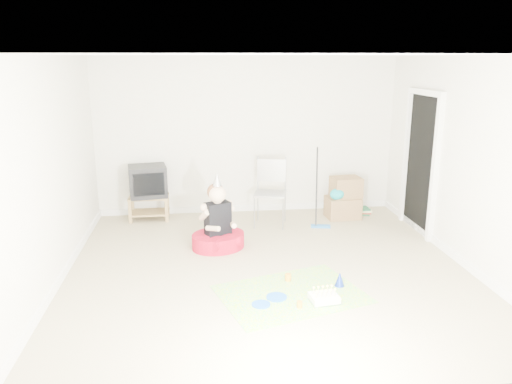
{
  "coord_description": "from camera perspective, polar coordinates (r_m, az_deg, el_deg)",
  "views": [
    {
      "loc": [
        -0.83,
        -5.75,
        2.57
      ],
      "look_at": [
        -0.1,
        0.4,
        0.9
      ],
      "focal_mm": 35.0,
      "sensor_mm": 36.0,
      "label": 1
    }
  ],
  "objects": [
    {
      "name": "seated_woman",
      "position": [
        6.97,
        -4.36,
        -4.54
      ],
      "size": [
        0.98,
        0.98,
        1.08
      ],
      "color": "#B61028",
      "rests_on": "ground"
    },
    {
      "name": "orange_cup_near",
      "position": [
        6.02,
        3.68,
        -9.7
      ],
      "size": [
        0.08,
        0.08,
        0.08
      ],
      "primitive_type": "cylinder",
      "rotation": [
        0.0,
        0.0,
        -0.1
      ],
      "color": "orange",
      "rests_on": "party_mat"
    },
    {
      "name": "doorway_recess",
      "position": [
        7.85,
        18.34,
        2.97
      ],
      "size": [
        0.02,
        0.9,
        2.05
      ],
      "primitive_type": "cube",
      "color": "black",
      "rests_on": "ground"
    },
    {
      "name": "blue_party_hat",
      "position": [
        5.95,
        9.54,
        -9.79
      ],
      "size": [
        0.13,
        0.13,
        0.17
      ],
      "primitive_type": "cone",
      "rotation": [
        0.0,
        0.0,
        0.14
      ],
      "color": "#16309E",
      "rests_on": "party_mat"
    },
    {
      "name": "crt_tv",
      "position": [
        8.22,
        -12.26,
        1.24
      ],
      "size": [
        0.65,
        0.57,
        0.5
      ],
      "primitive_type": "cube",
      "rotation": [
        0.0,
        0.0,
        0.16
      ],
      "color": "black",
      "rests_on": "tv_stand"
    },
    {
      "name": "floor_mop",
      "position": [
        7.82,
        7.46,
        -2.2
      ],
      "size": [
        0.32,
        0.4,
        1.21
      ],
      "color": "blue",
      "rests_on": "ground"
    },
    {
      "name": "blue_plate_far",
      "position": [
        5.49,
        0.58,
        -12.72
      ],
      "size": [
        0.25,
        0.25,
        0.01
      ],
      "primitive_type": "cylinder",
      "rotation": [
        0.0,
        0.0,
        0.28
      ],
      "color": "blue",
      "rests_on": "party_mat"
    },
    {
      "name": "party_mat",
      "position": [
        5.74,
        4.03,
        -11.54
      ],
      "size": [
        1.82,
        1.53,
        0.01
      ],
      "primitive_type": "cube",
      "rotation": [
        0.0,
        0.0,
        0.29
      ],
      "color": "#E93171",
      "rests_on": "ground"
    },
    {
      "name": "book_pile",
      "position": [
        8.69,
        12.25,
        -2.1
      ],
      "size": [
        0.26,
        0.31,
        0.12
      ],
      "color": "#226740",
      "rests_on": "ground"
    },
    {
      "name": "cardboard_boxes",
      "position": [
        8.35,
        9.99,
        -0.74
      ],
      "size": [
        0.58,
        0.46,
        0.68
      ],
      "color": "olive",
      "rests_on": "ground"
    },
    {
      "name": "tv_stand",
      "position": [
        8.33,
        -12.11,
        -1.5
      ],
      "size": [
        0.64,
        0.4,
        0.4
      ],
      "color": "olive",
      "rests_on": "ground"
    },
    {
      "name": "birthday_cake",
      "position": [
        5.59,
        7.78,
        -11.97
      ],
      "size": [
        0.32,
        0.27,
        0.14
      ],
      "color": "white",
      "rests_on": "party_mat"
    },
    {
      "name": "folding_chair",
      "position": [
        7.79,
        1.63,
        -0.17
      ],
      "size": [
        0.58,
        0.56,
        1.07
      ],
      "color": "#9A9A9F",
      "rests_on": "ground"
    },
    {
      "name": "blue_plate_near",
      "position": [
        5.64,
        2.37,
        -11.9
      ],
      "size": [
        0.3,
        0.3,
        0.01
      ],
      "primitive_type": "cylinder",
      "rotation": [
        0.0,
        0.0,
        0.36
      ],
      "color": "blue",
      "rests_on": "party_mat"
    },
    {
      "name": "ground",
      "position": [
        6.36,
        1.34,
        -8.77
      ],
      "size": [
        5.0,
        5.0,
        0.0
      ],
      "primitive_type": "plane",
      "color": "tan",
      "rests_on": "ground"
    },
    {
      "name": "orange_cup_far",
      "position": [
        5.44,
        4.99,
        -12.69
      ],
      "size": [
        0.08,
        0.08,
        0.07
      ],
      "primitive_type": "cylinder",
      "rotation": [
        0.0,
        0.0,
        0.56
      ],
      "color": "orange",
      "rests_on": "party_mat"
    }
  ]
}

